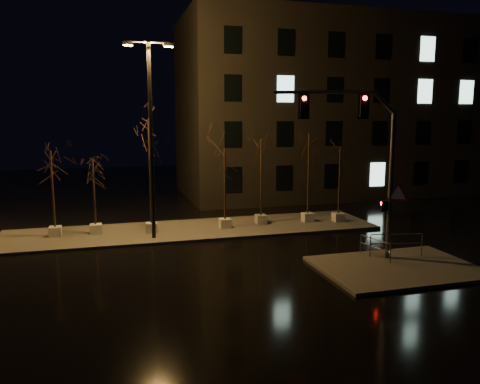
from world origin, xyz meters
name	(u,v)px	position (x,y,z in m)	size (l,w,h in m)	color
ground	(217,260)	(0.00, 0.00, 0.00)	(90.00, 90.00, 0.00)	black
median	(194,230)	(0.00, 6.00, 0.07)	(22.00, 5.00, 0.15)	#403E39
sidewalk_corner	(398,268)	(7.50, -3.50, 0.07)	(7.00, 5.00, 0.15)	#403E39
building	(324,109)	(14.00, 18.00, 7.50)	(25.00, 12.00, 15.00)	black
tree_0	(51,170)	(-7.80, 6.33, 3.88)	(1.80, 1.80, 4.91)	#B4B3A8
tree_1	(93,176)	(-5.63, 6.34, 3.46)	(1.80, 1.80, 4.35)	#B4B3A8
tree_2	(149,146)	(-2.53, 5.88, 5.12)	(1.80, 1.80, 6.55)	#B4B3A8
tree_3	(225,167)	(1.83, 5.75, 3.84)	(1.80, 1.80, 4.87)	#B4B3A8
tree_4	(261,158)	(4.27, 6.26, 4.27)	(1.80, 1.80, 5.43)	#B4B3A8
tree_5	(309,153)	(7.32, 6.00, 4.50)	(1.80, 1.80, 5.74)	#B4B3A8
tree_6	(340,164)	(9.22, 5.48, 3.86)	(1.80, 1.80, 4.89)	#B4B3A8
traffic_signal_mast	(364,149)	(6.59, -1.79, 5.26)	(6.01, 2.30, 7.78)	#505357
streetlight_main	(151,127)	(-2.52, 4.52, 6.20)	(2.61, 0.35, 10.48)	black
guard_rail_a	(396,242)	(8.30, -2.16, 0.87)	(2.50, 0.62, 1.10)	#505357
guard_rail_b	(375,246)	(7.17, -2.13, 0.75)	(0.49, 1.91, 0.93)	#505357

